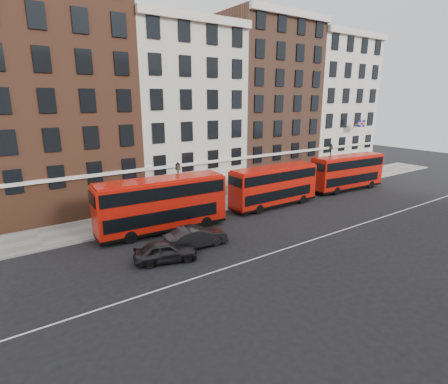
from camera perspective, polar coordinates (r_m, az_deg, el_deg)
ground at (r=29.33m, az=9.54°, el=-7.07°), size 120.00×120.00×0.00m
pavement at (r=37.07m, az=-1.76°, el=-2.01°), size 80.00×5.00×0.15m
kerb at (r=35.09m, az=0.46°, el=-2.99°), size 80.00×0.30×0.16m
road_centre_line at (r=28.05m, az=12.40°, el=-8.26°), size 70.00×0.12×0.01m
building_terrace at (r=41.71m, az=-7.93°, el=13.93°), size 64.00×11.95×22.00m
bus_b at (r=29.52m, az=-10.20°, el=-1.87°), size 11.08×3.30×4.59m
bus_c at (r=36.37m, az=8.12°, el=1.09°), size 10.08×2.47×4.23m
bus_d at (r=45.27m, az=19.48°, el=3.16°), size 10.34×3.15×4.29m
car_rear at (r=24.70m, az=-9.54°, el=-9.54°), size 4.64×2.88×1.47m
car_front at (r=26.74m, az=-4.57°, el=-7.30°), size 4.93×2.10×1.58m
lamp_post_left at (r=31.97m, az=-7.43°, el=0.68°), size 0.44×0.44×5.33m
lamp_post_right at (r=46.40m, az=16.90°, el=4.62°), size 0.44×0.44×5.33m
traffic_light at (r=52.96m, az=23.40°, el=4.56°), size 0.25×0.45×3.27m
iron_railings at (r=38.70m, az=-3.54°, el=-0.41°), size 6.60×0.06×1.00m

